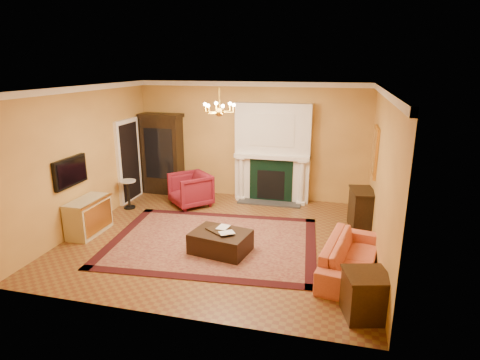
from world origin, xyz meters
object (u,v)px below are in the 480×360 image
(pedestal_table, at_px, (128,192))
(commode, at_px, (88,216))
(wingback_armchair, at_px, (190,188))
(end_table, at_px, (365,296))
(console_table, at_px, (361,210))
(leather_ottoman, at_px, (221,242))
(coral_sofa, at_px, (351,252))
(china_cabinet, at_px, (163,156))

(pedestal_table, xyz_separation_m, commode, (-0.04, -1.58, -0.04))
(wingback_armchair, distance_m, end_table, 5.48)
(console_table, distance_m, leather_ottoman, 3.18)
(end_table, distance_m, leather_ottoman, 2.91)
(commode, distance_m, console_table, 5.75)
(console_table, relative_size, leather_ottoman, 0.80)
(coral_sofa, bearing_deg, commode, 96.14)
(china_cabinet, relative_size, console_table, 2.48)
(coral_sofa, xyz_separation_m, leather_ottoman, (-2.35, 0.20, -0.18))
(wingback_armchair, height_order, leather_ottoman, wingback_armchair)
(wingback_armchair, relative_size, console_table, 1.09)
(commode, height_order, end_table, commode)
(china_cabinet, bearing_deg, console_table, -12.94)
(china_cabinet, relative_size, leather_ottoman, 1.98)
(china_cabinet, distance_m, wingback_armchair, 1.50)
(pedestal_table, height_order, console_table, console_table)
(pedestal_table, height_order, leather_ottoman, pedestal_table)
(china_cabinet, relative_size, commode, 2.06)
(leather_ottoman, bearing_deg, wingback_armchair, 133.25)
(china_cabinet, xyz_separation_m, console_table, (5.16, -1.32, -0.62))
(console_table, height_order, leather_ottoman, console_table)
(coral_sofa, distance_m, end_table, 1.25)
(commode, xyz_separation_m, end_table, (5.45, -1.60, -0.06))
(console_table, bearing_deg, commode, -172.48)
(end_table, height_order, console_table, console_table)
(coral_sofa, distance_m, console_table, 2.03)
(pedestal_table, bearing_deg, leather_ottoman, -31.27)
(coral_sofa, bearing_deg, leather_ottoman, 95.27)
(wingback_armchair, relative_size, commode, 0.90)
(wingback_armchair, bearing_deg, china_cabinet, -173.23)
(commode, height_order, leather_ottoman, commode)
(wingback_armchair, xyz_separation_m, commode, (-1.44, -2.13, -0.08))
(pedestal_table, bearing_deg, end_table, -30.44)
(end_table, xyz_separation_m, leather_ottoman, (-2.53, 1.43, -0.11))
(end_table, relative_size, leather_ottoman, 0.61)
(china_cabinet, bearing_deg, coral_sofa, -32.76)
(pedestal_table, bearing_deg, wingback_armchair, 21.43)
(china_cabinet, distance_m, leather_ottoman, 4.14)
(leather_ottoman, bearing_deg, china_cabinet, 139.83)
(wingback_armchair, relative_size, coral_sofa, 0.46)
(pedestal_table, xyz_separation_m, leather_ottoman, (2.88, -1.75, -0.20))
(commode, bearing_deg, end_table, -16.05)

